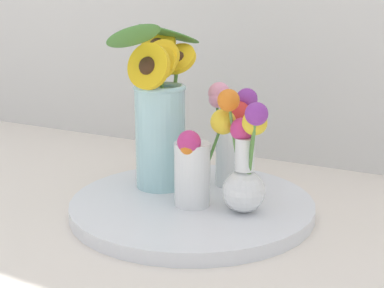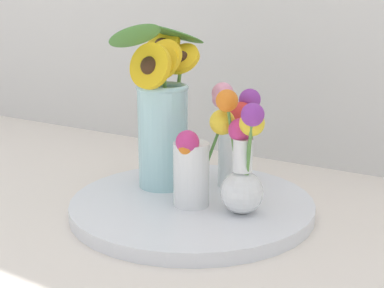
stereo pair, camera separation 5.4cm
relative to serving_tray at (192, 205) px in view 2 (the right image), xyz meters
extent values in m
plane|color=silver|center=(-0.01, -0.10, -0.01)|extent=(6.00, 6.00, 0.00)
cylinder|color=silver|center=(0.00, 0.00, 0.00)|extent=(0.43, 0.43, 0.02)
cylinder|color=#9ED1D6|center=(-0.09, 0.04, 0.10)|extent=(0.09, 0.09, 0.19)
torus|color=#9ED1D6|center=(-0.09, 0.04, 0.20)|extent=(0.10, 0.10, 0.01)
cylinder|color=#568E42|center=(-0.08, 0.04, 0.14)|extent=(0.01, 0.03, 0.20)
cylinder|color=yellow|center=(-0.08, 0.03, 0.25)|extent=(0.06, 0.04, 0.06)
sphere|color=#382314|center=(-0.08, 0.03, 0.25)|extent=(0.03, 0.03, 0.03)
cylinder|color=#568E42|center=(-0.09, 0.05, 0.16)|extent=(0.01, 0.02, 0.19)
cylinder|color=yellow|center=(-0.09, 0.04, 0.25)|extent=(0.07, 0.05, 0.07)
sphere|color=#382314|center=(-0.09, 0.04, 0.25)|extent=(0.03, 0.03, 0.03)
cylinder|color=#568E42|center=(-0.08, 0.07, 0.15)|extent=(0.01, 0.05, 0.20)
cylinder|color=yellow|center=(-0.08, 0.09, 0.25)|extent=(0.07, 0.06, 0.06)
sphere|color=#382314|center=(-0.08, 0.09, 0.25)|extent=(0.03, 0.03, 0.03)
cylinder|color=#568E42|center=(-0.11, 0.07, 0.16)|extent=(0.04, 0.05, 0.22)
cylinder|color=yellow|center=(-0.13, 0.10, 0.27)|extent=(0.08, 0.06, 0.07)
sphere|color=#382314|center=(-0.13, 0.10, 0.27)|extent=(0.03, 0.03, 0.03)
cylinder|color=#568E42|center=(-0.08, 0.03, 0.14)|extent=(0.01, 0.07, 0.19)
cylinder|color=yellow|center=(-0.08, -0.01, 0.24)|extent=(0.09, 0.04, 0.08)
sphere|color=#382314|center=(-0.08, -0.01, 0.24)|extent=(0.03, 0.03, 0.03)
ellipsoid|color=#477F38|center=(-0.10, -0.03, 0.30)|extent=(0.14, 0.08, 0.07)
ellipsoid|color=#477F38|center=(-0.11, 0.11, 0.29)|extent=(0.14, 0.09, 0.06)
cylinder|color=white|center=(0.01, -0.02, 0.07)|extent=(0.06, 0.06, 0.11)
cylinder|color=#427533|center=(0.04, -0.01, 0.10)|extent=(0.03, 0.04, 0.12)
sphere|color=yellow|center=(0.06, 0.01, 0.16)|extent=(0.04, 0.04, 0.04)
cylinder|color=#427533|center=(0.01, -0.03, 0.09)|extent=(0.01, 0.02, 0.08)
sphere|color=#C6337A|center=(0.02, -0.04, 0.13)|extent=(0.04, 0.04, 0.04)
cylinder|color=#427533|center=(0.02, -0.04, 0.08)|extent=(0.01, 0.02, 0.08)
sphere|color=orange|center=(0.02, -0.05, 0.12)|extent=(0.03, 0.03, 0.03)
sphere|color=white|center=(0.10, -0.01, 0.05)|extent=(0.07, 0.07, 0.07)
cylinder|color=white|center=(0.10, -0.01, 0.11)|extent=(0.03, 0.03, 0.06)
cylinder|color=#568E42|center=(0.08, -0.01, 0.13)|extent=(0.03, 0.01, 0.14)
sphere|color=orange|center=(0.07, -0.01, 0.20)|extent=(0.04, 0.04, 0.04)
cylinder|color=#568E42|center=(0.12, -0.02, 0.12)|extent=(0.03, 0.04, 0.13)
sphere|color=purple|center=(0.14, -0.04, 0.19)|extent=(0.04, 0.04, 0.04)
cylinder|color=#568E42|center=(0.11, 0.00, 0.10)|extent=(0.01, 0.02, 0.11)
sphere|color=pink|center=(0.11, 0.01, 0.16)|extent=(0.04, 0.04, 0.04)
cylinder|color=#568E42|center=(0.12, -0.02, 0.11)|extent=(0.02, 0.01, 0.13)
sphere|color=yellow|center=(0.12, -0.02, 0.17)|extent=(0.04, 0.04, 0.04)
cylinder|color=#568E42|center=(0.10, -0.01, 0.10)|extent=(0.01, 0.02, 0.10)
sphere|color=#C6337A|center=(0.10, -0.01, 0.15)|extent=(0.04, 0.04, 0.04)
cylinder|color=white|center=(0.03, 0.11, 0.08)|extent=(0.06, 0.06, 0.13)
cylinder|color=#427533|center=(0.04, 0.11, 0.10)|extent=(0.02, 0.03, 0.12)
sphere|color=red|center=(0.05, 0.10, 0.16)|extent=(0.04, 0.04, 0.04)
cylinder|color=#427533|center=(0.00, 0.11, 0.11)|extent=(0.03, 0.02, 0.14)
sphere|color=pink|center=(-0.01, 0.12, 0.17)|extent=(0.03, 0.03, 0.03)
cylinder|color=#427533|center=(0.02, 0.11, 0.10)|extent=(0.02, 0.02, 0.09)
sphere|color=yellow|center=(0.03, 0.12, 0.14)|extent=(0.03, 0.03, 0.03)
cylinder|color=#427533|center=(0.04, 0.11, 0.12)|extent=(0.03, 0.03, 0.12)
sphere|color=purple|center=(0.05, 0.12, 0.18)|extent=(0.04, 0.04, 0.04)
cylinder|color=#427533|center=(0.01, 0.11, 0.12)|extent=(0.03, 0.03, 0.14)
sphere|color=pink|center=(0.00, 0.12, 0.19)|extent=(0.04, 0.04, 0.04)
camera|label=1|loc=(0.43, -0.79, 0.35)|focal=50.00mm
camera|label=2|loc=(0.48, -0.76, 0.35)|focal=50.00mm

